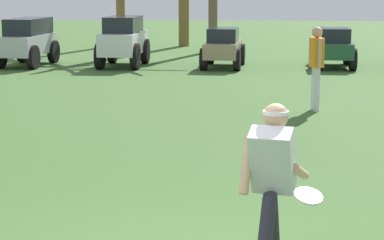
# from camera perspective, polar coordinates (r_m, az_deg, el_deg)

# --- Properties ---
(frisbee_thrower) EXTENTS (0.63, 1.04, 1.42)m
(frisbee_thrower) POSITION_cam_1_polar(r_m,az_deg,el_deg) (6.10, 6.11, -4.66)
(frisbee_thrower) COLOR #23232D
(frisbee_thrower) RESTS_ON ground_plane
(frisbee_in_flight) EXTENTS (0.35, 0.34, 0.11)m
(frisbee_in_flight) POSITION_cam_1_polar(r_m,az_deg,el_deg) (6.81, 8.85, -5.75)
(frisbee_in_flight) COLOR white
(teammate_midfield) EXTENTS (0.26, 0.50, 1.56)m
(teammate_midfield) POSITION_cam_1_polar(r_m,az_deg,el_deg) (14.05, 9.46, 4.51)
(teammate_midfield) COLOR silver
(teammate_midfield) RESTS_ON ground_plane
(parked_car_slot_a) EXTENTS (1.35, 2.48, 1.34)m
(parked_car_slot_a) POSITION_cam_1_polar(r_m,az_deg,el_deg) (21.88, -12.41, 5.96)
(parked_car_slot_a) COLOR #B7BABF
(parked_car_slot_a) RESTS_ON ground_plane
(parked_car_slot_b) EXTENTS (1.28, 2.40, 1.40)m
(parked_car_slot_b) POSITION_cam_1_polar(r_m,az_deg,el_deg) (21.27, -5.27, 6.09)
(parked_car_slot_b) COLOR silver
(parked_car_slot_b) RESTS_ON ground_plane
(parked_car_slot_c) EXTENTS (1.25, 2.27, 1.10)m
(parked_car_slot_c) POSITION_cam_1_polar(r_m,az_deg,el_deg) (20.92, 2.40, 5.57)
(parked_car_slot_c) COLOR #998466
(parked_car_slot_c) RESTS_ON ground_plane
(parked_car_slot_d) EXTENTS (1.16, 2.23, 1.10)m
(parked_car_slot_d) POSITION_cam_1_polar(r_m,az_deg,el_deg) (21.30, 10.76, 5.48)
(parked_car_slot_d) COLOR #235133
(parked_car_slot_d) RESTS_ON ground_plane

